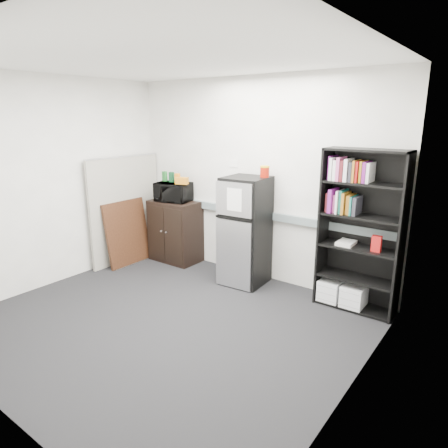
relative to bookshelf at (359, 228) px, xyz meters
name	(u,v)px	position (x,y,z in m)	size (l,w,h in m)	color
floor	(167,322)	(-1.51, -1.57, -0.97)	(4.00, 4.00, 0.00)	black
wall_back	(255,180)	(-1.51, 0.18, 0.38)	(4.00, 0.02, 2.70)	silver
wall_right	(359,235)	(0.49, -1.57, 0.38)	(0.02, 3.50, 2.70)	silver
wall_left	(53,183)	(-3.51, -1.57, 0.38)	(0.02, 3.50, 2.70)	silver
ceiling	(156,58)	(-1.51, -1.57, 1.73)	(4.00, 3.50, 0.02)	white
electrical_raceway	(253,213)	(-1.51, 0.15, -0.07)	(3.92, 0.05, 0.10)	slate
wall_note	(234,164)	(-1.86, 0.18, 0.58)	(0.14, 0.00, 0.10)	white
bookshelf	(359,228)	(0.00, 0.00, 0.00)	(0.90, 0.34, 1.85)	black
cubicle_partition	(126,209)	(-3.41, -0.49, -0.16)	(0.06, 1.30, 1.62)	gray
cabinet	(175,231)	(-2.78, -0.07, -0.50)	(0.76, 0.50, 0.94)	black
microwave	(173,192)	(-2.78, -0.08, 0.11)	(0.51, 0.35, 0.28)	black
snack_box_a	(165,176)	(-2.99, -0.05, 0.33)	(0.07, 0.05, 0.15)	#1B5F24
snack_box_b	(172,177)	(-2.84, -0.05, 0.33)	(0.07, 0.05, 0.15)	#0D3C1E
snack_box_c	(177,178)	(-2.72, -0.05, 0.33)	(0.07, 0.05, 0.14)	orange
snack_bag	(182,181)	(-2.59, -0.10, 0.31)	(0.18, 0.10, 0.10)	#C17213
refrigerator	(245,231)	(-1.43, -0.15, -0.25)	(0.58, 0.60, 1.44)	black
coffee_can	(265,171)	(-1.24, -0.02, 0.55)	(0.12, 0.12, 0.16)	#9C1507
framed_poster	(127,233)	(-3.28, -0.59, -0.49)	(0.19, 0.76, 0.97)	black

